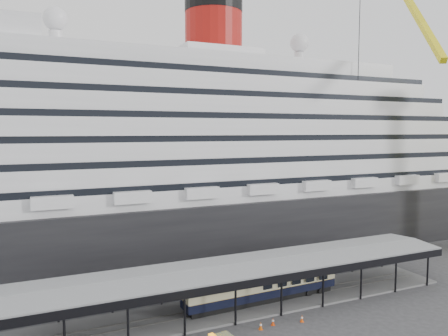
% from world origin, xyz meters
% --- Properties ---
extents(ground, '(200.00, 200.00, 0.00)m').
position_xyz_m(ground, '(0.00, 0.00, 0.00)').
color(ground, '#333335').
rests_on(ground, ground).
extents(cruise_ship, '(130.00, 30.00, 43.90)m').
position_xyz_m(cruise_ship, '(0.05, 32.00, 18.35)').
color(cruise_ship, black).
rests_on(cruise_ship, ground).
extents(platform_canopy, '(56.00, 9.18, 5.30)m').
position_xyz_m(platform_canopy, '(0.00, 5.00, 2.36)').
color(platform_canopy, slate).
rests_on(platform_canopy, ground).
extents(pullman_carriage, '(20.38, 3.34, 19.93)m').
position_xyz_m(pullman_carriage, '(2.74, 5.00, 2.44)').
color(pullman_carriage, black).
rests_on(pullman_carriage, ground).
extents(traffic_cone_left, '(0.50, 0.50, 0.84)m').
position_xyz_m(traffic_cone_left, '(-0.95, -1.17, 0.42)').
color(traffic_cone_left, '#D3540B').
rests_on(traffic_cone_left, ground).
extents(traffic_cone_mid, '(0.52, 0.52, 0.78)m').
position_xyz_m(traffic_cone_mid, '(4.08, -1.43, 0.39)').
color(traffic_cone_mid, '#EC510D').
rests_on(traffic_cone_mid, ground).
extents(traffic_cone_right, '(0.55, 0.55, 0.82)m').
position_xyz_m(traffic_cone_right, '(0.75, -0.83, 0.41)').
color(traffic_cone_right, '#CF3C0B').
rests_on(traffic_cone_right, ground).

